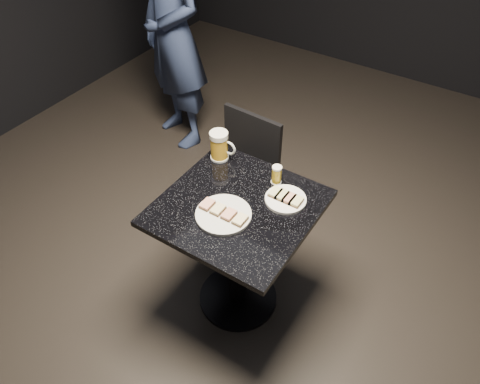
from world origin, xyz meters
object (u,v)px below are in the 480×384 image
plate_large (223,214)px  beer_mug (220,146)px  chair (241,175)px  plate_small (286,199)px  table (238,240)px  beer_tumbler (277,175)px  patron (173,33)px

plate_large → beer_mug: (-0.25, 0.34, 0.07)m
plate_large → chair: 0.64m
plate_large → plate_small: same height
beer_mug → table: bearing=-42.4°
plate_large → chair: bearing=114.9°
plate_small → beer_tumbler: (-0.10, 0.09, 0.04)m
patron → beer_tumbler: 1.58m
plate_large → patron: (-1.23, 1.19, 0.11)m
table → chair: size_ratio=0.87×
plate_small → patron: (-1.42, 0.94, 0.11)m
plate_small → beer_mug: beer_mug is taller
patron → plate_small: bearing=-12.0°
beer_mug → plate_small: bearing=-12.3°
table → plate_large: bearing=-101.6°
patron → beer_mug: (0.98, -0.85, -0.03)m
plate_large → plate_small: bearing=51.8°
beer_tumbler → chair: (-0.33, 0.20, -0.30)m
plate_small → chair: (-0.43, 0.29, -0.26)m
beer_tumbler → beer_mug: bearing=178.6°
patron → chair: size_ratio=2.01×
beer_mug → beer_tumbler: 0.34m
table → beer_tumbler: bearing=73.7°
plate_small → beer_tumbler: bearing=138.9°
patron → beer_tumbler: size_ratio=17.63×
table → patron: bearing=138.8°
plate_large → chair: size_ratio=0.30×
patron → beer_tumbler: patron is taller
plate_large → beer_mug: size_ratio=1.63×
table → beer_tumbler: 0.38m
patron → beer_mug: patron is taller
table → beer_tumbler: (0.07, 0.24, 0.29)m
plate_small → chair: size_ratio=0.23×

